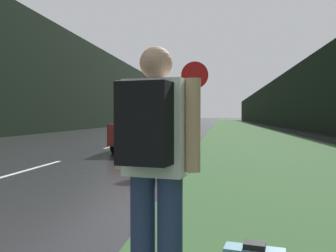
{
  "coord_description": "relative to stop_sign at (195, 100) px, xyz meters",
  "views": [
    {
      "loc": [
        4.59,
        -0.09,
        1.3
      ],
      "look_at": [
        2.49,
        14.27,
        0.9
      ],
      "focal_mm": 38.0,
      "sensor_mm": 36.0,
      "label": 1
    }
  ],
  "objects": [
    {
      "name": "lane_stripe_d",
      "position": [
        -3.92,
        12.66,
        -1.73
      ],
      "size": [
        0.12,
        3.0,
        0.01
      ],
      "primitive_type": "cube",
      "color": "silver",
      "rests_on": "ground_plane"
    },
    {
      "name": "treeline_near_side",
      "position": [
        8.73,
        40.58,
        1.34
      ],
      "size": [
        2.0,
        140.0,
        6.15
      ],
      "primitive_type": "cube",
      "color": "black",
      "rests_on": "ground_plane"
    },
    {
      "name": "lane_stripe_c",
      "position": [
        -3.92,
        5.66,
        -1.73
      ],
      "size": [
        0.12,
        3.0,
        0.01
      ],
      "primitive_type": "cube",
      "color": "silver",
      "rests_on": "ground_plane"
    },
    {
      "name": "hitchhiker_with_backpack",
      "position": [
        0.24,
        -7.19,
        -0.71
      ],
      "size": [
        0.61,
        0.47,
        1.77
      ],
      "rotation": [
        0.0,
        0.0,
        -0.18
      ],
      "color": "navy",
      "rests_on": "ground_plane"
    },
    {
      "name": "car_passing_near",
      "position": [
        -2.09,
        3.86,
        -0.96
      ],
      "size": [
        1.92,
        4.23,
        1.52
      ],
      "rotation": [
        0.0,
        0.0,
        3.14
      ],
      "color": "maroon",
      "rests_on": "ground_plane"
    },
    {
      "name": "grass_verge",
      "position": [
        2.73,
        30.58,
        -1.72
      ],
      "size": [
        6.0,
        240.0,
        0.02
      ],
      "primitive_type": "cube",
      "color": "#33562D",
      "rests_on": "ground_plane"
    },
    {
      "name": "lane_stripe_b",
      "position": [
        -3.92,
        -1.34,
        -1.73
      ],
      "size": [
        0.12,
        3.0,
        0.01
      ],
      "primitive_type": "cube",
      "color": "silver",
      "rests_on": "ground_plane"
    },
    {
      "name": "treeline_far_side",
      "position": [
        -13.57,
        40.58,
        2.71
      ],
      "size": [
        2.0,
        140.0,
        8.88
      ],
      "primitive_type": "cube",
      "color": "black",
      "rests_on": "ground_plane"
    },
    {
      "name": "stop_sign",
      "position": [
        0.0,
        0.0,
        0.0
      ],
      "size": [
        0.73,
        0.07,
        2.76
      ],
      "color": "slate",
      "rests_on": "ground_plane"
    }
  ]
}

